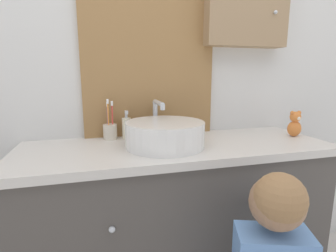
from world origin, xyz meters
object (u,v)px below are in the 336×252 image
(toothbrush_holder, at_px, (110,130))
(soap_dispenser, at_px, (127,128))
(teddy_bear, at_px, (295,124))
(sink_basin, at_px, (165,133))

(toothbrush_holder, height_order, soap_dispenser, toothbrush_holder)
(soap_dispenser, bearing_deg, teddy_bear, -11.60)
(sink_basin, bearing_deg, toothbrush_holder, 139.63)
(teddy_bear, bearing_deg, toothbrush_holder, 168.82)
(sink_basin, xyz_separation_m, teddy_bear, (0.70, 0.01, 0.00))
(sink_basin, relative_size, soap_dispenser, 2.83)
(sink_basin, height_order, soap_dispenser, sink_basin)
(soap_dispenser, height_order, teddy_bear, soap_dispenser)
(teddy_bear, bearing_deg, sink_basin, -178.97)
(toothbrush_holder, bearing_deg, soap_dispenser, -6.74)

